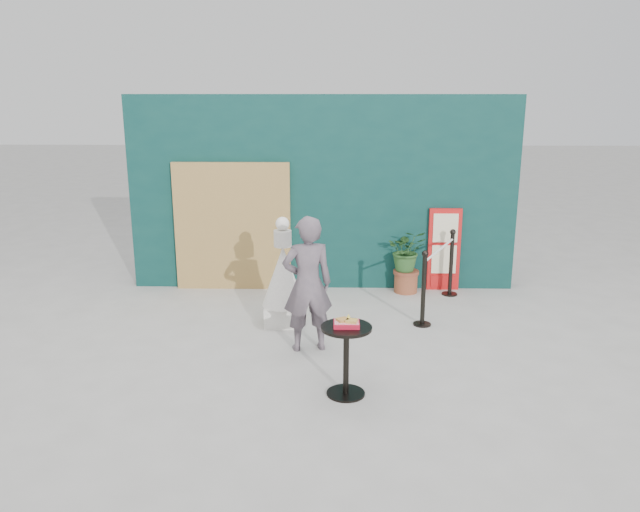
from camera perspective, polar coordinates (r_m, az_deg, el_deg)
The scene contains 10 objects.
ground at distance 7.18m, azimuth -0.21°, elevation -10.22°, with size 60.00×60.00×0.00m, color #ADAAA5.
back_wall at distance 9.78m, azimuth 0.25°, elevation 5.77°, with size 6.00×0.30×3.00m, color #0A312F.
bamboo_fence at distance 9.79m, azimuth -8.01°, elevation 2.66°, with size 1.80×0.08×2.00m, color tan.
woman at distance 7.41m, azimuth -1.15°, elevation -2.58°, with size 0.60×0.40×1.65m, color #685962.
menu_board at distance 9.91m, azimuth 11.27°, elevation 0.58°, with size 0.50×0.07×1.30m.
statue at distance 8.30m, azimuth -3.38°, elevation -2.30°, with size 0.57×0.57×1.47m.
cafe_table at distance 6.42m, azimuth 2.41°, elevation -8.54°, with size 0.52×0.52×0.75m.
food_basket at distance 6.31m, azimuth 2.46°, elevation -6.13°, with size 0.26×0.19×0.11m.
planter at distance 9.69m, azimuth 7.93°, elevation 0.00°, with size 0.59×0.51×1.01m.
stanchion_barrier at distance 9.04m, azimuth 10.76°, elevation -1.80°, with size 0.84×1.54×1.03m.
Camera 1 is at (0.17, -6.51, 3.05)m, focal length 35.00 mm.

